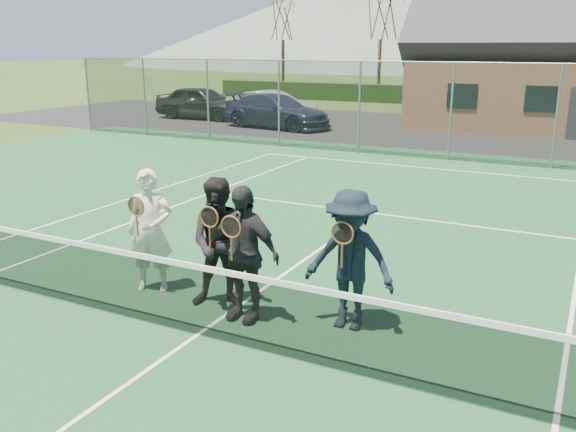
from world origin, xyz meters
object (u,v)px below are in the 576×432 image
object	(u,v)px
player_b	(222,243)
player_c	(243,253)
car_c	(277,111)
player_d	(350,260)
tennis_net	(196,297)
player_a	(150,231)
car_b	(272,107)
car_a	(202,102)

from	to	relation	value
player_b	player_c	world-z (taller)	same
car_c	player_d	xyz separation A→B (m)	(10.04, -16.87, 0.19)
player_b	car_c	bearing A→B (deg)	115.83
tennis_net	player_a	world-z (taller)	player_a
car_c	tennis_net	world-z (taller)	car_c
car_b	player_d	size ratio (longest dim) A/B	2.45
car_a	player_b	size ratio (longest dim) A/B	2.59
car_a	player_c	world-z (taller)	player_c
car_b	player_d	world-z (taller)	player_d
car_b	player_c	distance (m)	21.13
player_a	player_d	distance (m)	3.02
player_b	player_d	world-z (taller)	same
car_a	player_c	distance (m)	23.04
car_a	tennis_net	world-z (taller)	car_a
car_c	player_b	world-z (taller)	player_b
car_a	player_b	xyz separation A→B (m)	(13.11, -18.35, 0.13)
car_a	car_b	world-z (taller)	car_a
car_b	player_d	bearing A→B (deg)	-139.20
car_b	tennis_net	world-z (taller)	car_b
car_b	player_a	bearing A→B (deg)	-146.77
tennis_net	player_d	xyz separation A→B (m)	(1.57, 1.08, 0.38)
car_b	player_b	xyz separation A→B (m)	(9.29, -18.49, 0.19)
player_a	player_c	distance (m)	1.72
player_a	tennis_net	bearing A→B (deg)	-32.94
car_c	car_a	bearing A→B (deg)	83.22
car_a	car_b	xyz separation A→B (m)	(3.82, 0.14, -0.07)
car_b	car_a	bearing A→B (deg)	101.70
player_b	player_c	size ratio (longest dim) A/B	1.00
player_c	player_d	world-z (taller)	same
car_a	player_c	size ratio (longest dim) A/B	2.59
car_c	player_a	xyz separation A→B (m)	(7.02, -17.02, 0.20)
car_c	car_b	bearing A→B (deg)	43.98
car_a	player_a	world-z (taller)	player_a
car_a	player_c	bearing A→B (deg)	-144.46
player_d	player_b	bearing A→B (deg)	-175.59
player_b	player_d	size ratio (longest dim) A/B	1.00
player_a	player_b	bearing A→B (deg)	0.23
player_a	player_d	bearing A→B (deg)	2.73
car_a	player_c	xyz separation A→B (m)	(13.59, -18.60, 0.13)
car_b	player_c	world-z (taller)	player_c
car_a	tennis_net	xyz separation A→B (m)	(13.34, -19.30, -0.26)
player_d	tennis_net	bearing A→B (deg)	-145.49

